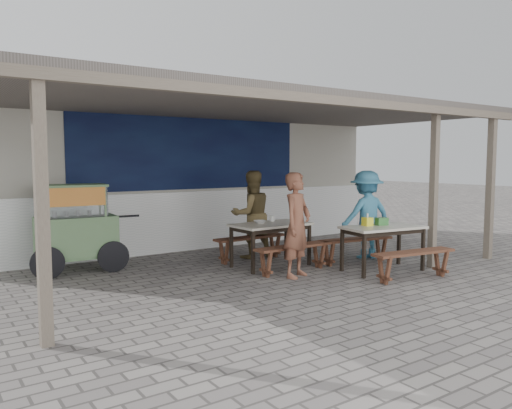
{
  "coord_description": "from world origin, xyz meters",
  "views": [
    {
      "loc": [
        -4.91,
        -6.14,
        1.84
      ],
      "look_at": [
        -0.07,
        0.9,
        1.08
      ],
      "focal_mm": 35.0,
      "sensor_mm": 36.0,
      "label": 1
    }
  ],
  "objects_px": {
    "patron_street_side": "(297,225)",
    "patron_wall_side": "(251,214)",
    "table_left": "(271,228)",
    "tissue_box": "(367,222)",
    "condiment_jar": "(272,218)",
    "bench_left_street": "(294,252)",
    "bench_right_street": "(414,258)",
    "bench_left_wall": "(250,242)",
    "patron_right_table": "(366,215)",
    "table_right": "(383,231)",
    "bench_right_wall": "(356,244)",
    "vendor_cart": "(75,225)",
    "donation_box": "(382,221)",
    "condiment_bowl": "(260,222)"
  },
  "relations": [
    {
      "from": "patron_street_side",
      "to": "patron_wall_side",
      "type": "bearing_deg",
      "value": 57.28
    },
    {
      "from": "table_left",
      "to": "patron_wall_side",
      "type": "xyz_separation_m",
      "value": [
        0.15,
        0.82,
        0.15
      ]
    },
    {
      "from": "patron_wall_side",
      "to": "tissue_box",
      "type": "height_order",
      "value": "patron_wall_side"
    },
    {
      "from": "condiment_jar",
      "to": "table_left",
      "type": "bearing_deg",
      "value": -130.19
    },
    {
      "from": "bench_left_street",
      "to": "bench_right_street",
      "type": "bearing_deg",
      "value": -52.7
    },
    {
      "from": "bench_left_wall",
      "to": "patron_right_table",
      "type": "bearing_deg",
      "value": -29.76
    },
    {
      "from": "table_right",
      "to": "bench_right_street",
      "type": "height_order",
      "value": "table_right"
    },
    {
      "from": "patron_right_table",
      "to": "condiment_jar",
      "type": "relative_size",
      "value": 17.11
    },
    {
      "from": "bench_right_wall",
      "to": "table_left",
      "type": "bearing_deg",
      "value": 163.49
    },
    {
      "from": "vendor_cart",
      "to": "patron_wall_side",
      "type": "height_order",
      "value": "patron_wall_side"
    },
    {
      "from": "bench_right_wall",
      "to": "table_right",
      "type": "bearing_deg",
      "value": -90.0
    },
    {
      "from": "vendor_cart",
      "to": "donation_box",
      "type": "bearing_deg",
      "value": -28.69
    },
    {
      "from": "patron_wall_side",
      "to": "condiment_bowl",
      "type": "relative_size",
      "value": 8.08
    },
    {
      "from": "table_left",
      "to": "donation_box",
      "type": "xyz_separation_m",
      "value": [
        1.39,
        -1.25,
        0.14
      ]
    },
    {
      "from": "vendor_cart",
      "to": "patron_wall_side",
      "type": "xyz_separation_m",
      "value": [
        3.05,
        -0.64,
        0.04
      ]
    },
    {
      "from": "bench_right_street",
      "to": "patron_right_table",
      "type": "distance_m",
      "value": 1.85
    },
    {
      "from": "bench_right_street",
      "to": "patron_street_side",
      "type": "distance_m",
      "value": 1.85
    },
    {
      "from": "patron_right_table",
      "to": "bench_left_wall",
      "type": "bearing_deg",
      "value": -17.16
    },
    {
      "from": "patron_street_side",
      "to": "condiment_jar",
      "type": "distance_m",
      "value": 1.17
    },
    {
      "from": "bench_left_street",
      "to": "table_right",
      "type": "bearing_deg",
      "value": -32.11
    },
    {
      "from": "bench_left_street",
      "to": "vendor_cart",
      "type": "bearing_deg",
      "value": 142.92
    },
    {
      "from": "bench_right_street",
      "to": "table_right",
      "type": "bearing_deg",
      "value": 90.0
    },
    {
      "from": "vendor_cart",
      "to": "condiment_bowl",
      "type": "distance_m",
      "value": 3.06
    },
    {
      "from": "bench_left_street",
      "to": "patron_right_table",
      "type": "xyz_separation_m",
      "value": [
        1.89,
        0.19,
        0.49
      ]
    },
    {
      "from": "patron_street_side",
      "to": "donation_box",
      "type": "distance_m",
      "value": 1.56
    },
    {
      "from": "patron_street_side",
      "to": "condiment_jar",
      "type": "height_order",
      "value": "patron_street_side"
    },
    {
      "from": "bench_right_wall",
      "to": "patron_wall_side",
      "type": "distance_m",
      "value": 1.99
    },
    {
      "from": "patron_right_table",
      "to": "patron_wall_side",
      "type": "bearing_deg",
      "value": -24.3
    },
    {
      "from": "vendor_cart",
      "to": "condiment_bowl",
      "type": "bearing_deg",
      "value": -22.22
    },
    {
      "from": "table_left",
      "to": "condiment_jar",
      "type": "bearing_deg",
      "value": 47.85
    },
    {
      "from": "patron_right_table",
      "to": "condiment_bowl",
      "type": "bearing_deg",
      "value": -4.02
    },
    {
      "from": "table_left",
      "to": "bench_left_wall",
      "type": "relative_size",
      "value": 0.94
    },
    {
      "from": "bench_right_street",
      "to": "patron_street_side",
      "type": "relative_size",
      "value": 0.89
    },
    {
      "from": "bench_left_wall",
      "to": "vendor_cart",
      "type": "bearing_deg",
      "value": 161.62
    },
    {
      "from": "table_right",
      "to": "bench_right_street",
      "type": "xyz_separation_m",
      "value": [
        -0.1,
        -0.71,
        -0.33
      ]
    },
    {
      "from": "bench_left_street",
      "to": "tissue_box",
      "type": "xyz_separation_m",
      "value": [
        1.11,
        -0.57,
        0.48
      ]
    },
    {
      "from": "patron_wall_side",
      "to": "patron_right_table",
      "type": "height_order",
      "value": "same"
    },
    {
      "from": "table_left",
      "to": "patron_street_side",
      "type": "relative_size",
      "value": 0.83
    },
    {
      "from": "patron_right_table",
      "to": "bench_left_street",
      "type": "bearing_deg",
      "value": 16.31
    },
    {
      "from": "vendor_cart",
      "to": "tissue_box",
      "type": "height_order",
      "value": "vendor_cart"
    },
    {
      "from": "bench_left_street",
      "to": "vendor_cart",
      "type": "xyz_separation_m",
      "value": [
        -2.93,
        2.06,
        0.45
      ]
    },
    {
      "from": "bench_left_street",
      "to": "tissue_box",
      "type": "height_order",
      "value": "tissue_box"
    },
    {
      "from": "bench_left_wall",
      "to": "table_right",
      "type": "xyz_separation_m",
      "value": [
        1.33,
        -1.96,
        0.33
      ]
    },
    {
      "from": "condiment_bowl",
      "to": "donation_box",
      "type": "bearing_deg",
      "value": -41.89
    },
    {
      "from": "vendor_cart",
      "to": "patron_right_table",
      "type": "distance_m",
      "value": 5.17
    },
    {
      "from": "table_left",
      "to": "table_right",
      "type": "distance_m",
      "value": 1.88
    },
    {
      "from": "vendor_cart",
      "to": "tissue_box",
      "type": "relative_size",
      "value": 13.05
    },
    {
      "from": "table_left",
      "to": "bench_left_street",
      "type": "relative_size",
      "value": 0.94
    },
    {
      "from": "patron_wall_side",
      "to": "patron_street_side",
      "type": "bearing_deg",
      "value": 89.58
    },
    {
      "from": "bench_left_street",
      "to": "donation_box",
      "type": "relative_size",
      "value": 7.57
    }
  ]
}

